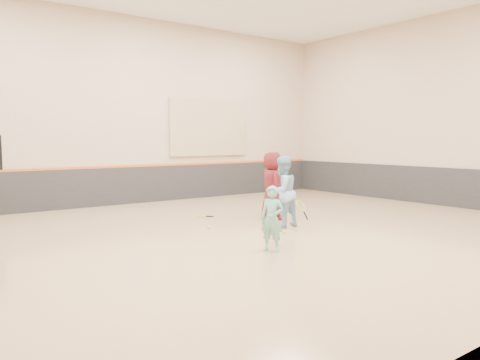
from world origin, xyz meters
TOP-DOWN VIEW (x-y plane):
  - room at (0.00, 0.00)m, footprint 15.04×12.04m
  - wainscot_back at (0.00, 5.97)m, footprint 14.90×0.04m
  - wainscot_right at (7.47, 0.00)m, footprint 0.04×11.90m
  - accent_stripe at (0.00, 5.96)m, footprint 14.90×0.03m
  - acoustic_panel at (2.80, 5.95)m, footprint 3.20×0.08m
  - girl at (-0.75, -1.68)m, footprint 0.47×0.53m
  - instructor at (1.00, 0.01)m, footprint 0.86×0.69m
  - young_man at (1.54, 1.01)m, footprint 0.88×1.02m
  - held_racket at (1.30, -0.31)m, footprint 0.35×0.35m
  - spare_racket at (0.21, 2.41)m, footprint 0.68×0.68m
  - ball_under_racket at (0.50, -0.62)m, footprint 0.07×0.07m
  - ball_in_hand at (1.61, 0.89)m, footprint 0.07×0.07m
  - ball_beside_spare at (-0.54, 0.84)m, footprint 0.07×0.07m

SIDE VIEW (x-z plane):
  - ball_under_racket at x=0.50m, z-range 0.00..0.07m
  - ball_beside_spare at x=-0.54m, z-range 0.00..0.07m
  - spare_racket at x=0.21m, z-range 0.00..0.08m
  - held_racket at x=1.30m, z-range 0.26..0.82m
  - wainscot_back at x=0.00m, z-range 0.00..1.20m
  - wainscot_right at x=7.47m, z-range 0.00..1.20m
  - girl at x=-0.75m, z-range 0.00..1.23m
  - room at x=0.00m, z-range -2.30..3.92m
  - instructor at x=1.00m, z-range 0.00..1.70m
  - young_man at x=1.54m, z-range 0.00..1.78m
  - ball_in_hand at x=1.61m, z-range 1.05..1.12m
  - accent_stripe at x=0.00m, z-range 1.19..1.25m
  - acoustic_panel at x=2.80m, z-range 1.50..3.50m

